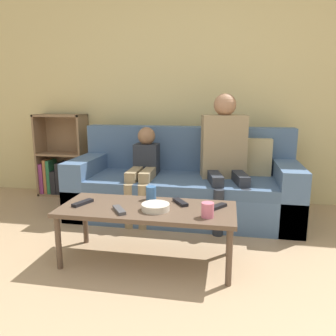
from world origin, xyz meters
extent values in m
cube|color=beige|center=(0.00, 2.48, 1.30)|extent=(12.00, 0.06, 2.60)
cube|color=#4C6B93|center=(-0.10, 1.83, 0.15)|extent=(2.17, 0.85, 0.31)
cube|color=#466288|center=(-0.10, 1.74, 0.36)|extent=(1.73, 0.67, 0.10)
cube|color=#4C6B93|center=(-0.10, 2.17, 0.63)|extent=(2.17, 0.18, 0.45)
cube|color=#4C6B93|center=(-1.08, 1.83, 0.28)|extent=(0.22, 0.85, 0.57)
cube|color=#4C6B93|center=(0.87, 1.83, 0.28)|extent=(0.22, 0.85, 0.57)
cube|color=tan|center=(0.56, 2.02, 0.59)|extent=(0.36, 0.12, 0.36)
cube|color=#8E7051|center=(-1.89, 2.30, 0.48)|extent=(0.02, 0.28, 0.97)
cube|color=#8E7051|center=(-1.34, 2.30, 0.48)|extent=(0.02, 0.28, 0.97)
cube|color=#8E7051|center=(-1.62, 2.43, 0.48)|extent=(0.58, 0.02, 0.97)
cube|color=#8E7051|center=(-1.62, 2.30, 0.01)|extent=(0.58, 0.28, 0.02)
cube|color=#8E7051|center=(-1.62, 2.30, 0.50)|extent=(0.53, 0.28, 0.02)
cube|color=#8E7051|center=(-1.62, 2.30, 0.96)|extent=(0.58, 0.28, 0.02)
cube|color=#993D84|center=(-1.86, 2.30, 0.20)|extent=(0.05, 0.22, 0.36)
cube|color=#B77542|center=(-1.81, 2.29, 0.23)|extent=(0.04, 0.19, 0.41)
cube|color=#2D7A4C|center=(-1.77, 2.29, 0.22)|extent=(0.04, 0.20, 0.40)
cube|color=#232328|center=(-1.71, 2.30, 0.16)|extent=(0.07, 0.22, 0.27)
cube|color=#232328|center=(-1.64, 2.30, 0.21)|extent=(0.05, 0.22, 0.38)
cube|color=beige|center=(-1.58, 2.29, 0.18)|extent=(0.05, 0.19, 0.31)
cube|color=beige|center=(-1.53, 2.29, 0.22)|extent=(0.04, 0.20, 0.39)
cube|color=red|center=(-1.47, 2.30, 0.23)|extent=(0.06, 0.24, 0.41)
cylinder|color=brown|center=(-0.78, 0.64, 0.19)|extent=(0.04, 0.04, 0.38)
cylinder|color=brown|center=(0.36, 0.64, 0.19)|extent=(0.04, 0.04, 0.38)
cylinder|color=brown|center=(-0.78, 1.07, 0.19)|extent=(0.04, 0.04, 0.38)
cylinder|color=brown|center=(0.36, 1.07, 0.19)|extent=(0.04, 0.04, 0.38)
cube|color=brown|center=(-0.21, 0.85, 0.39)|extent=(1.22, 0.51, 0.03)
cylinder|color=#282D38|center=(0.26, 1.41, 0.20)|extent=(0.11, 0.11, 0.41)
cylinder|color=#282D38|center=(0.48, 1.46, 0.20)|extent=(0.11, 0.11, 0.41)
cube|color=#282D38|center=(0.22, 1.63, 0.45)|extent=(0.17, 0.39, 0.09)
cube|color=#282D38|center=(0.44, 1.67, 0.45)|extent=(0.17, 0.39, 0.09)
cube|color=#9E8966|center=(0.28, 1.87, 0.70)|extent=(0.44, 0.28, 0.59)
sphere|color=#A87A5B|center=(0.28, 1.87, 1.09)|extent=(0.21, 0.21, 0.21)
cylinder|color=#9E8966|center=(-0.53, 1.43, 0.20)|extent=(0.09, 0.09, 0.41)
cylinder|color=#9E8966|center=(-0.40, 1.44, 0.20)|extent=(0.09, 0.09, 0.41)
cube|color=#9E8966|center=(-0.53, 1.66, 0.45)|extent=(0.11, 0.37, 0.09)
cube|color=#9E8966|center=(-0.41, 1.66, 0.45)|extent=(0.11, 0.37, 0.09)
cube|color=#282D38|center=(-0.47, 1.88, 0.56)|extent=(0.24, 0.20, 0.30)
sphere|color=#936B4C|center=(-0.47, 1.88, 0.78)|extent=(0.17, 0.17, 0.17)
cylinder|color=pink|center=(0.21, 0.73, 0.45)|extent=(0.08, 0.08, 0.10)
cylinder|color=#3D70B2|center=(-0.23, 1.03, 0.46)|extent=(0.08, 0.08, 0.10)
cube|color=#47474C|center=(-0.38, 0.73, 0.42)|extent=(0.14, 0.17, 0.02)
cube|color=black|center=(-0.68, 0.83, 0.42)|extent=(0.11, 0.18, 0.02)
cube|color=black|center=(0.00, 0.97, 0.42)|extent=(0.14, 0.17, 0.02)
cube|color=black|center=(0.26, 0.92, 0.42)|extent=(0.14, 0.17, 0.02)
cylinder|color=beige|center=(-0.14, 0.80, 0.43)|extent=(0.19, 0.19, 0.05)
camera|label=1|loc=(0.32, -1.25, 1.15)|focal=35.00mm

